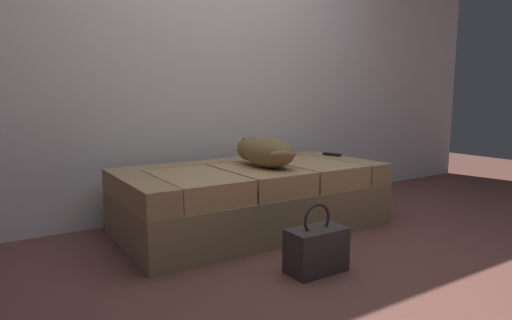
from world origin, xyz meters
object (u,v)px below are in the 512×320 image
tv_remote (332,154)px  dog_tan (265,152)px  handbag (316,249)px  couch (252,198)px

tv_remote → dog_tan: bearing=175.8°
dog_tan → handbag: (-0.19, -0.78, -0.43)m
tv_remote → handbag: bearing=-151.5°
couch → tv_remote: tv_remote is taller
dog_tan → tv_remote: bearing=11.7°
handbag → tv_remote: bearing=44.4°
couch → handbag: couch is taller
dog_tan → tv_remote: dog_tan is taller
couch → handbag: bearing=-98.3°
handbag → dog_tan: bearing=76.6°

